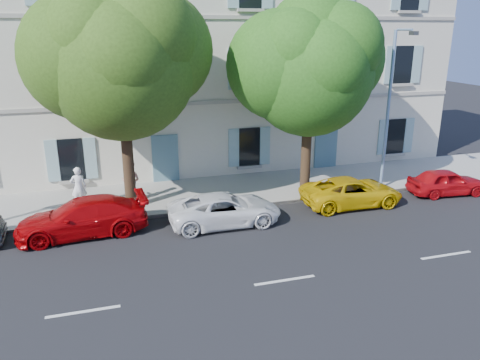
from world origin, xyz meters
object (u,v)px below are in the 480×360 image
object	(u,v)px
car_yellow_supercar	(352,192)
tree_right	(310,73)
pedestrian_b	(131,181)
tree_left	(121,66)
pedestrian_a	(79,187)
car_white_coupe	(225,209)
street_lamp	(391,102)
car_red_hatchback	(446,182)
car_red_coupe	(82,217)

from	to	relation	value
car_yellow_supercar	tree_right	xyz separation A→B (m)	(-1.46, 1.78, 5.02)
car_yellow_supercar	pedestrian_b	size ratio (longest dim) A/B	2.53
car_yellow_supercar	tree_left	size ratio (longest dim) A/B	0.49
car_yellow_supercar	pedestrian_a	size ratio (longest dim) A/B	2.50
car_white_coupe	tree_left	bearing A→B (deg)	53.40
street_lamp	pedestrian_b	distance (m)	12.25
tree_right	pedestrian_b	distance (m)	9.18
car_red_hatchback	street_lamp	distance (m)	4.70
car_yellow_supercar	car_red_hatchback	bearing A→B (deg)	-89.45
car_yellow_supercar	tree_right	world-z (taller)	tree_right
car_white_coupe	tree_right	size ratio (longest dim) A/B	0.52
car_yellow_supercar	tree_left	world-z (taller)	tree_left
car_red_hatchback	tree_right	size ratio (longest dim) A/B	0.42
car_red_hatchback	tree_right	world-z (taller)	tree_right
car_yellow_supercar	street_lamp	world-z (taller)	street_lamp
car_white_coupe	pedestrian_b	size ratio (longest dim) A/B	2.53
car_white_coupe	street_lamp	world-z (taller)	street_lamp
car_yellow_supercar	street_lamp	distance (m)	4.53
pedestrian_a	pedestrian_b	world-z (taller)	pedestrian_a
tree_left	street_lamp	bearing A→B (deg)	-4.54
car_red_hatchback	pedestrian_a	bearing A→B (deg)	86.26
car_red_hatchback	tree_left	bearing A→B (deg)	87.20
car_white_coupe	tree_left	size ratio (longest dim) A/B	0.49
pedestrian_a	tree_left	bearing A→B (deg)	159.01
car_yellow_supercar	car_red_hatchback	distance (m)	5.00
tree_right	street_lamp	size ratio (longest dim) A/B	1.17
car_white_coupe	pedestrian_b	world-z (taller)	pedestrian_b
car_red_coupe	car_yellow_supercar	xyz separation A→B (m)	(11.33, -0.09, -0.08)
street_lamp	pedestrian_a	xyz separation A→B (m)	(-13.86, 1.52, -3.26)
tree_left	pedestrian_a	bearing A→B (deg)	164.34
car_yellow_supercar	pedestrian_a	bearing A→B (deg)	77.13
tree_right	street_lamp	bearing A→B (deg)	-8.50
car_red_hatchback	pedestrian_a	world-z (taller)	pedestrian_a
car_red_coupe	car_red_hatchback	distance (m)	16.33
tree_left	tree_right	bearing A→B (deg)	-2.61
car_red_hatchback	car_red_coupe	bearing A→B (deg)	95.33
car_red_coupe	car_white_coupe	world-z (taller)	car_red_coupe
car_red_coupe	car_red_hatchback	size ratio (longest dim) A/B	1.34
car_white_coupe	tree_right	world-z (taller)	tree_right
tree_left	tree_right	xyz separation A→B (m)	(7.94, -0.36, -0.46)
tree_right	pedestrian_a	distance (m)	11.08
pedestrian_a	street_lamp	bearing A→B (deg)	168.41
tree_right	pedestrian_a	size ratio (longest dim) A/B	4.76
car_red_coupe	street_lamp	world-z (taller)	street_lamp
car_red_coupe	pedestrian_a	bearing A→B (deg)	179.85
street_lamp	pedestrian_a	world-z (taller)	street_lamp
car_red_coupe	pedestrian_b	world-z (taller)	pedestrian_b
car_red_coupe	car_yellow_supercar	distance (m)	11.33
pedestrian_b	car_red_hatchback	bearing A→B (deg)	-165.64
tree_left	pedestrian_a	xyz separation A→B (m)	(-2.10, 0.59, -5.05)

